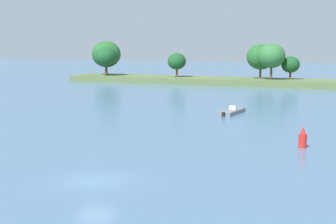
# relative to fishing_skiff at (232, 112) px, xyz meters

# --- Properties ---
(ground_plane) EXTENTS (400.00, 400.00, 0.00)m
(ground_plane) POSITION_rel_fishing_skiff_xyz_m (-0.74, -34.18, -0.26)
(ground_plane) COLOR #476B8E
(treeline_island) EXTENTS (60.73, 10.11, 9.36)m
(treeline_island) POSITION_rel_fishing_skiff_xyz_m (-20.23, 43.74, 3.07)
(treeline_island) COLOR #566B3D
(treeline_island) RESTS_ON ground
(fishing_skiff) EXTENTS (2.36, 6.01, 0.99)m
(fishing_skiff) POSITION_rel_fishing_skiff_xyz_m (0.00, 0.00, 0.00)
(fishing_skiff) COLOR slate
(fishing_skiff) RESTS_ON ground
(channel_buoy_red) EXTENTS (0.70, 0.70, 1.90)m
(channel_buoy_red) POSITION_rel_fishing_skiff_xyz_m (10.85, -18.32, 0.55)
(channel_buoy_red) COLOR red
(channel_buoy_red) RESTS_ON ground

